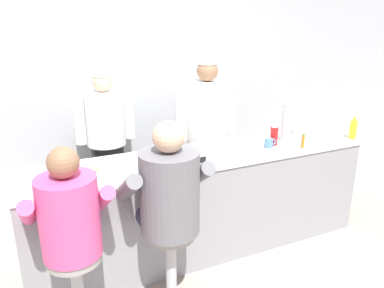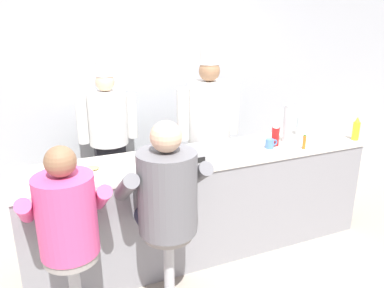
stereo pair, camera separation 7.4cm
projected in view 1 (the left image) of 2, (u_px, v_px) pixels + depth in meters
ground_plane at (219, 266)px, 3.34m from camera, size 20.00×20.00×0.00m
wall_back at (147, 84)px, 4.54m from camera, size 10.00×0.06×2.70m
diner_counter at (203, 203)px, 3.46m from camera, size 3.20×0.63×0.97m
ketchup_bottle_red at (274, 134)px, 3.52m from camera, size 0.07×0.07×0.23m
mustard_bottle_yellow at (353, 128)px, 3.70m from camera, size 0.07×0.07×0.23m
hot_sauce_bottle_orange at (303, 141)px, 3.44m from camera, size 0.03×0.03×0.14m
water_pitcher_clear at (301, 125)px, 3.83m from camera, size 0.15×0.13×0.20m
breakfast_plate at (92, 171)px, 2.89m from camera, size 0.26×0.26×0.05m
cereal_bowl at (53, 184)px, 2.64m from camera, size 0.14×0.14×0.05m
coffee_mug_blue at (269, 143)px, 3.46m from camera, size 0.12×0.08×0.09m
coffee_mug_white at (180, 151)px, 3.23m from camera, size 0.13×0.09×0.10m
cup_stack_steel at (286, 123)px, 3.59m from camera, size 0.09×0.09×0.37m
napkin_dispenser_chrome at (200, 159)px, 3.02m from camera, size 0.11×0.07×0.13m
diner_seated_pink at (70, 222)px, 2.39m from camera, size 0.57×0.57×1.38m
diner_seated_grey at (168, 197)px, 2.65m from camera, size 0.64×0.63×1.47m
cook_in_whites_near at (106, 131)px, 4.11m from camera, size 0.66×0.42×1.69m
cook_in_whites_far at (207, 126)px, 4.02m from camera, size 0.72×0.46×1.84m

